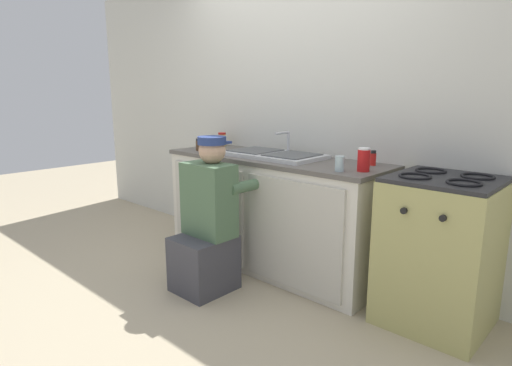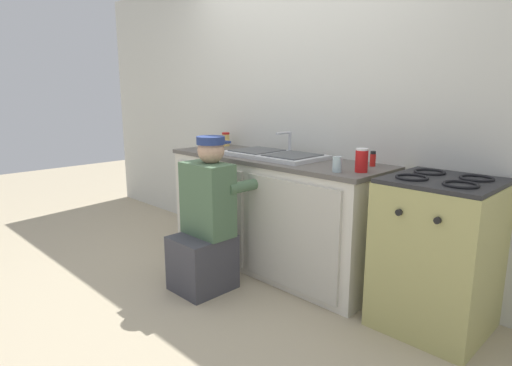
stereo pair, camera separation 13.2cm
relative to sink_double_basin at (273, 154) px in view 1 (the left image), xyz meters
The scene contains 12 objects.
ground_plane 0.97m from the sink_double_basin, 90.00° to the right, with size 12.00×12.00×0.00m, color tan.
back_wall 0.48m from the sink_double_basin, 90.00° to the left, with size 6.00×0.10×2.50m, color silver.
counter_cabinet 0.49m from the sink_double_basin, 90.00° to the right, with size 1.85×0.62×0.87m.
countertop 0.04m from the sink_double_basin, 90.00° to the right, with size 1.89×0.62×0.03m, color #5B5651.
sink_double_basin is the anchor object (origin of this frame).
stove_range 1.40m from the sink_double_basin, ahead, with size 0.60×0.62×0.93m.
plumber_person 0.80m from the sink_double_basin, 95.60° to the right, with size 0.42×0.61×1.10m.
condiment_jar 0.81m from the sink_double_basin, 167.08° to the left, with size 0.07×0.07×0.13m.
spice_bottle_pepper 0.74m from the sink_double_basin, 166.45° to the right, with size 0.04×0.04×0.10m.
water_glass 0.75m from the sink_double_basin, 14.85° to the right, with size 0.06×0.06×0.10m.
spice_bottle_red 0.79m from the sink_double_basin, 11.73° to the left, with size 0.04×0.04×0.10m.
soda_cup_red 0.84m from the sink_double_basin, ahead, with size 0.08×0.08×0.15m.
Camera 1 is at (2.17, -2.25, 1.41)m, focal length 30.00 mm.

